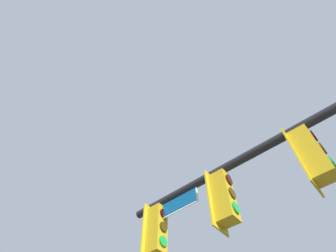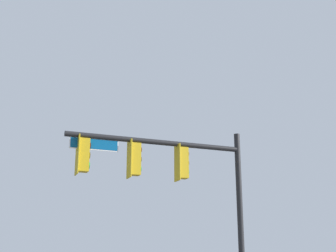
# 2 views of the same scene
# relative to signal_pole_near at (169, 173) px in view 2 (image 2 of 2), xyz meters

# --- Properties ---
(signal_pole_near) EXTENTS (6.45, 1.18, 6.33)m
(signal_pole_near) POSITION_rel_signal_pole_near_xyz_m (0.00, 0.00, 0.00)
(signal_pole_near) COLOR black
(signal_pole_near) RESTS_ON ground_plane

